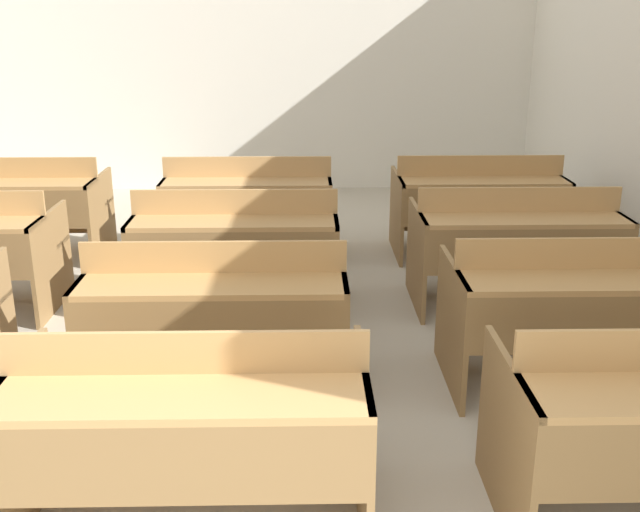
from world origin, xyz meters
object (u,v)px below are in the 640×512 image
at_px(bench_third_right, 516,242).
at_px(wastepaper_bin, 538,210).
at_px(bench_front_center, 189,424).
at_px(bench_second_center, 217,311).
at_px(bench_second_right, 579,307).
at_px(bench_back_center, 248,203).
at_px(bench_back_right, 478,201).
at_px(bench_third_center, 236,245).
at_px(bench_back_left, 17,204).

bearing_deg(bench_third_right, wastepaper_bin, 68.52).
distance_m(bench_front_center, bench_second_center, 1.10).
relative_size(bench_second_right, bench_back_center, 1.00).
height_order(bench_second_center, wastepaper_bin, bench_second_center).
xyz_separation_m(bench_second_center, bench_back_right, (1.86, 2.30, 0.00)).
bearing_deg(bench_back_center, bench_second_center, -90.12).
distance_m(bench_second_center, bench_third_center, 1.14).
bearing_deg(bench_front_center, wastepaper_bin, 58.10).
bearing_deg(bench_back_right, bench_front_center, -118.41).
xyz_separation_m(bench_third_right, bench_back_left, (-3.70, 1.13, 0.00)).
height_order(bench_second_center, bench_back_right, same).
relative_size(bench_second_right, bench_third_center, 1.00).
bearing_deg(wastepaper_bin, bench_back_center, -164.06).
bearing_deg(wastepaper_bin, bench_back_right, -135.09).
bearing_deg(bench_back_left, bench_third_center, -31.98).
relative_size(bench_back_left, bench_back_center, 1.00).
xyz_separation_m(bench_front_center, bench_second_right, (1.86, 1.12, 0.00)).
distance_m(bench_third_center, bench_back_left, 2.18).
height_order(bench_back_center, bench_back_right, same).
height_order(bench_second_center, bench_third_center, same).
relative_size(bench_second_center, bench_back_center, 1.00).
height_order(bench_second_center, bench_back_left, same).
relative_size(bench_front_center, bench_third_right, 1.00).
bearing_deg(bench_back_left, bench_second_right, -31.47).
bearing_deg(bench_third_right, bench_back_center, 148.74).
distance_m(bench_front_center, bench_third_center, 2.24).
relative_size(bench_third_right, bench_back_center, 1.00).
xyz_separation_m(bench_back_right, wastepaper_bin, (0.73, 0.73, -0.26)).
bearing_deg(bench_back_left, bench_back_center, -0.21).
height_order(bench_third_right, bench_back_left, same).
xyz_separation_m(bench_back_left, bench_back_right, (3.70, 0.00, 0.00)).
height_order(bench_third_right, bench_back_right, same).
bearing_deg(bench_second_right, bench_front_center, -148.83).
bearing_deg(bench_second_right, bench_back_left, 148.53).
bearing_deg(bench_back_center, bench_second_right, -50.48).
distance_m(bench_third_right, bench_back_right, 1.13).
relative_size(bench_third_right, wastepaper_bin, 3.62).
bearing_deg(bench_back_center, bench_front_center, -89.74).
distance_m(bench_third_center, wastepaper_bin, 3.21).
bearing_deg(bench_back_center, bench_back_left, 179.79).
bearing_deg(bench_third_right, bench_front_center, -129.03).
bearing_deg(bench_back_right, bench_back_center, -179.68).
xyz_separation_m(bench_second_center, bench_third_center, (0.00, 1.14, 0.00)).
height_order(bench_third_center, bench_back_center, same).
bearing_deg(wastepaper_bin, bench_second_center, -130.58).
bearing_deg(bench_second_center, bench_third_center, 89.76).
xyz_separation_m(bench_second_right, wastepaper_bin, (0.71, 3.01, -0.26)).
xyz_separation_m(bench_second_right, bench_third_center, (-1.87, 1.12, 0.00)).
bearing_deg(bench_second_center, bench_back_center, 89.88).
xyz_separation_m(bench_third_right, wastepaper_bin, (0.73, 1.86, -0.26)).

